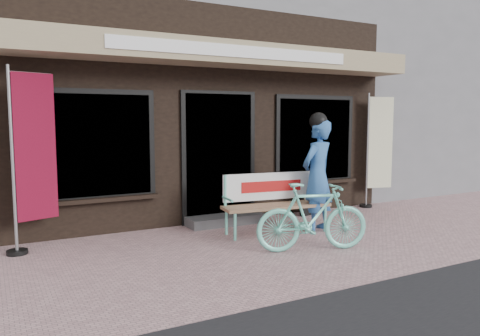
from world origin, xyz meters
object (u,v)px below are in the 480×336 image
person (317,173)px  bicycle (313,217)px  bench (274,198)px  nobori_cream (378,149)px  nobori_red (32,157)px  menu_stand (309,193)px

person → bicycle: bearing=-150.8°
bench → bicycle: bearing=-88.7°
person → bicycle: size_ratio=1.21×
nobori_cream → bench: bearing=-149.1°
bench → bicycle: 1.13m
bicycle → nobori_red: size_ratio=0.63×
menu_stand → bench: bearing=-163.9°
bench → nobori_red: (-3.34, 0.64, 0.71)m
nobori_red → nobori_cream: (6.25, 0.14, -0.09)m
nobori_red → menu_stand: 4.65m
bicycle → nobori_red: (-3.22, 1.76, 0.79)m
bench → nobori_red: bearing=176.5°
person → nobori_red: (-3.98, 0.88, 0.34)m
menu_stand → nobori_red: bearing=165.9°
person → menu_stand: bearing=38.9°
bicycle → nobori_cream: size_ratio=0.68×
nobori_cream → menu_stand: nobori_cream is taller
person → nobori_cream: size_ratio=0.82×
bicycle → menu_stand: 2.32m
nobori_red → menu_stand: size_ratio=3.00×
bench → menu_stand: 1.45m
nobori_red → nobori_cream: size_ratio=1.08×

